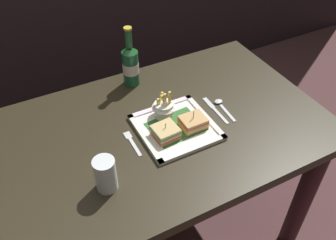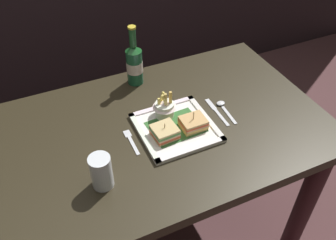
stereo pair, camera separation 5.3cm
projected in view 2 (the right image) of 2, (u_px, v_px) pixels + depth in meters
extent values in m
plane|color=#533334|center=(162.00, 233.00, 1.86)|extent=(6.00, 6.00, 0.00)
cube|color=#2B2417|center=(160.00, 131.00, 1.38)|extent=(1.26, 0.79, 0.04)
cylinder|color=#35171A|center=(306.00, 202.00, 1.58)|extent=(0.08, 0.08, 0.71)
cylinder|color=#37240B|center=(25.00, 181.00, 1.67)|extent=(0.08, 0.08, 0.71)
cylinder|color=#2F2218|center=(229.00, 116.00, 2.01)|extent=(0.08, 0.08, 0.71)
cube|color=white|center=(176.00, 128.00, 1.35)|extent=(0.28, 0.28, 0.01)
cube|color=#2F622B|center=(176.00, 127.00, 1.34)|extent=(0.20, 0.16, 0.00)
cube|color=white|center=(192.00, 149.00, 1.26)|extent=(0.28, 0.02, 0.01)
cube|color=white|center=(162.00, 106.00, 1.43)|extent=(0.28, 0.02, 0.01)
cube|color=white|center=(144.00, 136.00, 1.30)|extent=(0.02, 0.28, 0.01)
cube|color=white|center=(206.00, 117.00, 1.38)|extent=(0.02, 0.28, 0.01)
cube|color=tan|center=(165.00, 135.00, 1.31)|extent=(0.09, 0.09, 0.01)
cube|color=#CC4E2F|center=(165.00, 134.00, 1.30)|extent=(0.09, 0.09, 0.01)
cube|color=tan|center=(165.00, 132.00, 1.29)|extent=(0.09, 0.09, 0.01)
cube|color=#4D8643|center=(165.00, 130.00, 1.29)|extent=(0.09, 0.09, 0.01)
cube|color=tan|center=(165.00, 128.00, 1.28)|extent=(0.09, 0.09, 0.01)
cylinder|color=tan|center=(165.00, 130.00, 1.29)|extent=(0.00, 0.00, 0.06)
cube|color=tan|center=(193.00, 126.00, 1.34)|extent=(0.09, 0.08, 0.01)
cube|color=#EAB955|center=(193.00, 125.00, 1.34)|extent=(0.09, 0.08, 0.01)
cube|color=tan|center=(193.00, 123.00, 1.33)|extent=(0.09, 0.08, 0.01)
cube|color=#D0482C|center=(193.00, 122.00, 1.33)|extent=(0.09, 0.08, 0.01)
cube|color=tan|center=(193.00, 120.00, 1.32)|extent=(0.09, 0.08, 0.01)
cylinder|color=tan|center=(193.00, 120.00, 1.32)|extent=(0.00, 0.00, 0.07)
cylinder|color=white|center=(165.00, 110.00, 1.37)|extent=(0.07, 0.07, 0.06)
cone|color=white|center=(165.00, 104.00, 1.36)|extent=(0.09, 0.09, 0.03)
cube|color=#F1DA85|center=(166.00, 105.00, 1.34)|extent=(0.01, 0.01, 0.06)
cube|color=#DFC65A|center=(161.00, 99.00, 1.36)|extent=(0.03, 0.01, 0.06)
cube|color=#E0C962|center=(159.00, 104.00, 1.35)|extent=(0.01, 0.02, 0.05)
cube|color=#E6C569|center=(166.00, 102.00, 1.34)|extent=(0.01, 0.01, 0.08)
cube|color=#DFB353|center=(170.00, 100.00, 1.35)|extent=(0.01, 0.01, 0.08)
cube|color=#EED165|center=(165.00, 102.00, 1.34)|extent=(0.03, 0.01, 0.08)
cylinder|color=#195133|center=(135.00, 67.00, 1.52)|extent=(0.07, 0.07, 0.15)
cone|color=#1B5423|center=(133.00, 48.00, 1.46)|extent=(0.07, 0.07, 0.02)
cylinder|color=#1F522C|center=(132.00, 37.00, 1.43)|extent=(0.03, 0.03, 0.08)
cylinder|color=gold|center=(132.00, 27.00, 1.40)|extent=(0.03, 0.03, 0.01)
cylinder|color=beige|center=(135.00, 66.00, 1.52)|extent=(0.07, 0.07, 0.05)
cylinder|color=silver|center=(101.00, 172.00, 1.12)|extent=(0.07, 0.07, 0.12)
cylinder|color=silver|center=(103.00, 178.00, 1.14)|extent=(0.06, 0.06, 0.06)
cube|color=silver|center=(134.00, 146.00, 1.29)|extent=(0.01, 0.10, 0.00)
cube|color=silver|center=(127.00, 134.00, 1.33)|extent=(0.02, 0.04, 0.00)
cube|color=silver|center=(222.00, 117.00, 1.40)|extent=(0.01, 0.10, 0.00)
cube|color=silver|center=(211.00, 104.00, 1.46)|extent=(0.02, 0.07, 0.00)
cube|color=silver|center=(229.00, 115.00, 1.41)|extent=(0.02, 0.11, 0.00)
ellipsoid|color=silver|center=(221.00, 103.00, 1.46)|extent=(0.04, 0.03, 0.01)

